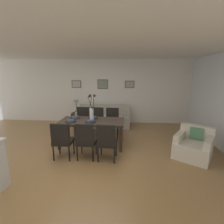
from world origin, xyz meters
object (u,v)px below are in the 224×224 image
(bowl_far_right, at_px, (93,117))
(side_table, at_px, (77,119))
(dining_chair_far_right, at_px, (97,120))
(centerpiece_vase, at_px, (92,111))
(dining_table, at_px, (92,123))
(framed_picture_center, at_px, (103,84))
(sofa, at_px, (104,119))
(framed_picture_right, at_px, (130,84))
(bowl_near_left, at_px, (71,121))
(table_lamp, at_px, (76,103))
(dining_chair_near_left, at_px, (62,139))
(dining_chair_mid_left, at_px, (107,140))
(dining_chair_near_right, at_px, (82,120))
(framed_picture_left, at_px, (76,84))
(dining_chair_mid_right, at_px, (112,121))
(armchair, at_px, (194,146))
(bowl_near_right, at_px, (75,117))
(dining_chair_far_left, at_px, (86,139))
(bowl_far_left, at_px, (90,121))

(bowl_far_right, distance_m, side_table, 1.96)
(dining_chair_far_right, relative_size, centerpiece_vase, 1.25)
(dining_table, xyz_separation_m, bowl_far_right, (-0.00, 0.20, 0.12))
(dining_chair_far_right, height_order, framed_picture_center, framed_picture_center)
(sofa, xyz_separation_m, framed_picture_right, (1.00, 0.51, 1.33))
(bowl_near_left, bearing_deg, table_lamp, 102.20)
(centerpiece_vase, bearing_deg, table_lamp, 118.29)
(sofa, bearing_deg, table_lamp, -176.98)
(dining_chair_near_left, bearing_deg, framed_picture_center, 80.33)
(dining_chair_mid_left, bearing_deg, dining_table, 121.05)
(dining_chair_near_right, bearing_deg, bowl_near_left, -91.78)
(dining_chair_near_right, xyz_separation_m, framed_picture_left, (-0.59, 1.50, 1.10))
(dining_chair_mid_left, bearing_deg, centerpiece_vase, 120.97)
(dining_chair_mid_right, distance_m, side_table, 1.81)
(dining_table, xyz_separation_m, armchair, (2.64, -0.50, -0.38))
(bowl_near_left, xyz_separation_m, framed_picture_right, (1.64, 2.58, 0.83))
(bowl_near_right, xyz_separation_m, sofa, (0.64, 1.67, -0.50))
(bowl_near_right, bearing_deg, table_lamp, 105.09)
(dining_chair_far_right, relative_size, table_lamp, 1.80)
(framed_picture_left, distance_m, framed_picture_right, 2.19)
(dining_chair_far_right, height_order, bowl_near_right, dining_chair_far_right)
(dining_table, height_order, dining_chair_near_left, dining_chair_near_left)
(dining_chair_mid_left, relative_size, bowl_far_right, 5.41)
(dining_chair_mid_left, height_order, framed_picture_center, framed_picture_center)
(bowl_near_left, bearing_deg, dining_chair_far_left, -48.84)
(dining_chair_far_left, xyz_separation_m, armchair, (2.63, 0.33, -0.23))
(dining_chair_far_left, xyz_separation_m, bowl_near_left, (-0.56, 0.63, 0.27))
(dining_chair_near_left, xyz_separation_m, dining_chair_mid_left, (1.07, -0.00, 0.00))
(framed_picture_center, bearing_deg, bowl_near_left, -101.83)
(dining_chair_near_right, xyz_separation_m, bowl_far_left, (0.51, -1.08, 0.27))
(dining_chair_near_right, distance_m, framed_picture_right, 2.45)
(centerpiece_vase, xyz_separation_m, framed_picture_right, (1.10, 2.38, 0.58))
(dining_chair_near_left, xyz_separation_m, bowl_far_left, (0.55, 0.66, 0.27))
(table_lamp, bearing_deg, bowl_near_left, -77.80)
(dining_chair_far_left, xyz_separation_m, dining_chair_mid_left, (0.51, -0.03, 0.00))
(bowl_near_right, relative_size, sofa, 0.08)
(dining_table, distance_m, armchair, 2.72)
(centerpiece_vase, height_order, bowl_far_right, centerpiece_vase)
(dining_chair_far_right, xyz_separation_m, framed_picture_center, (0.01, 1.54, 1.10))
(bowl_near_right, xyz_separation_m, armchair, (3.18, -0.70, -0.49))
(dining_chair_mid_left, xyz_separation_m, framed_picture_right, (0.57, 3.24, 1.10))
(bowl_near_left, bearing_deg, framed_picture_right, 57.60)
(bowl_near_left, relative_size, armchair, 0.15)
(dining_chair_mid_left, height_order, armchair, dining_chair_mid_left)
(bowl_near_right, relative_size, table_lamp, 0.33)
(dining_chair_near_right, height_order, dining_chair_far_right, same)
(sofa, bearing_deg, dining_chair_near_right, -121.42)
(dining_chair_mid_left, height_order, framed_picture_right, framed_picture_right)
(dining_chair_mid_right, xyz_separation_m, centerpiece_vase, (-0.52, -0.83, 0.51))
(dining_chair_far_left, relative_size, framed_picture_center, 2.19)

